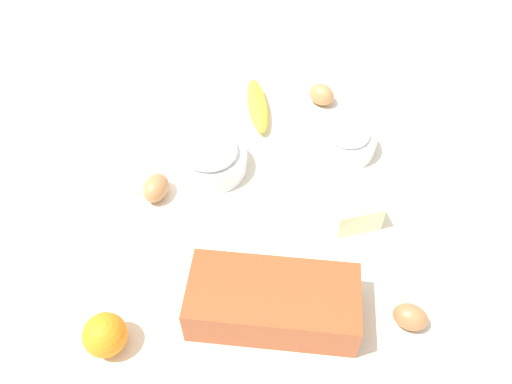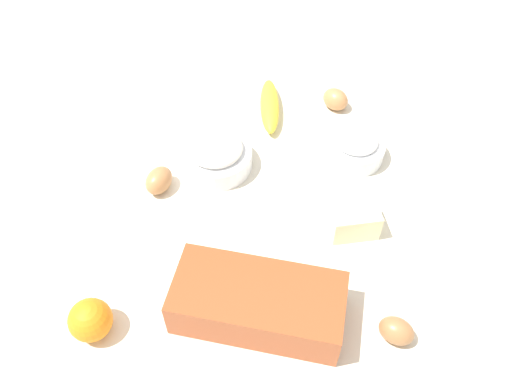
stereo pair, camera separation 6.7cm
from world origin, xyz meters
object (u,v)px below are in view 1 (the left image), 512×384
at_px(loaf_pan, 273,301).
at_px(egg_near_butter, 321,95).
at_px(egg_beside_bowl, 410,317).
at_px(egg_loose, 156,188).
at_px(orange_fruit, 105,335).
at_px(banana, 257,105).
at_px(flour_bowl, 210,158).
at_px(butter_block, 355,212).
at_px(sugar_bowl, 347,140).

height_order(loaf_pan, egg_near_butter, loaf_pan).
bearing_deg(egg_beside_bowl, egg_loose, -39.67).
bearing_deg(orange_fruit, banana, -120.49).
distance_m(flour_bowl, egg_near_butter, 0.33).
bearing_deg(egg_loose, loaf_pan, 122.97).
height_order(flour_bowl, butter_block, flour_bowl).
bearing_deg(butter_block, orange_fruit, 22.64).
distance_m(sugar_bowl, orange_fruit, 0.63).
height_order(banana, egg_beside_bowl, egg_beside_bowl).
xyz_separation_m(flour_bowl, butter_block, (-0.26, 0.18, -0.00)).
distance_m(loaf_pan, egg_beside_bowl, 0.23).
bearing_deg(loaf_pan, banana, -81.22).
xyz_separation_m(banana, egg_beside_bowl, (-0.17, 0.58, 0.00)).
height_order(loaf_pan, egg_loose, loaf_pan).
relative_size(butter_block, egg_near_butter, 1.41).
bearing_deg(loaf_pan, egg_beside_bowl, -178.43).
distance_m(orange_fruit, egg_beside_bowl, 0.50).
xyz_separation_m(orange_fruit, egg_near_butter, (-0.48, -0.56, -0.01)).
height_order(sugar_bowl, egg_loose, sugar_bowl).
xyz_separation_m(loaf_pan, egg_loose, (0.19, -0.29, -0.02)).
bearing_deg(egg_beside_bowl, loaf_pan, -12.44).
xyz_separation_m(egg_near_butter, egg_loose, (0.40, 0.24, -0.00)).
distance_m(flour_bowl, egg_beside_bowl, 0.50).
xyz_separation_m(banana, egg_loose, (0.24, 0.23, 0.00)).
bearing_deg(egg_beside_bowl, orange_fruit, -3.53).
relative_size(flour_bowl, sugar_bowl, 1.22).
height_order(orange_fruit, egg_beside_bowl, orange_fruit).
relative_size(loaf_pan, banana, 1.60).
relative_size(orange_fruit, egg_beside_bowl, 1.22).
height_order(sugar_bowl, banana, sugar_bowl).
height_order(flour_bowl, banana, flour_bowl).
relative_size(banana, egg_beside_bowl, 3.24).
bearing_deg(orange_fruit, butter_block, -157.36).
bearing_deg(flour_bowl, egg_loose, 27.89).
bearing_deg(loaf_pan, egg_loose, -43.03).
distance_m(flour_bowl, orange_fruit, 0.42).
xyz_separation_m(banana, egg_near_butter, (-0.16, -0.01, 0.00)).
distance_m(butter_block, egg_beside_bowl, 0.23).
xyz_separation_m(orange_fruit, butter_block, (-0.46, -0.19, -0.01)).
relative_size(orange_fruit, butter_block, 0.80).
relative_size(flour_bowl, egg_loose, 2.26).
bearing_deg(banana, flour_bowl, 54.25).
distance_m(sugar_bowl, egg_near_butter, 0.17).
xyz_separation_m(loaf_pan, butter_block, (-0.19, -0.17, -0.01)).
bearing_deg(flour_bowl, sugar_bowl, -177.01).
distance_m(sugar_bowl, egg_beside_bowl, 0.42).
relative_size(loaf_pan, flour_bowl, 1.98).
height_order(orange_fruit, butter_block, orange_fruit).
relative_size(banana, egg_loose, 2.80).
bearing_deg(sugar_bowl, egg_beside_bowl, 89.88).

